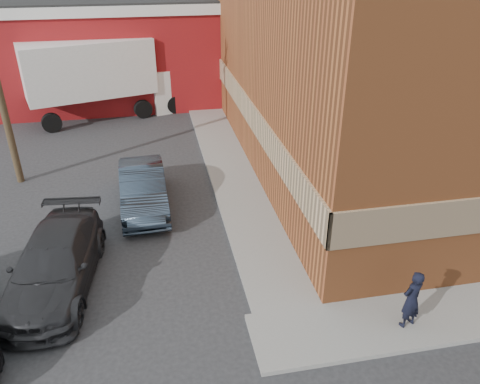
{
  "coord_description": "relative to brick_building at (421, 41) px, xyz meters",
  "views": [
    {
      "loc": [
        -2.27,
        -8.48,
        8.14
      ],
      "look_at": [
        0.02,
        3.24,
        1.77
      ],
      "focal_mm": 35.0,
      "sensor_mm": 36.0,
      "label": 1
    }
  ],
  "objects": [
    {
      "name": "brick_building",
      "position": [
        0.0,
        0.0,
        0.0
      ],
      "size": [
        14.25,
        18.25,
        9.36
      ],
      "color": "#9D5128",
      "rests_on": "ground"
    },
    {
      "name": "sedan",
      "position": [
        -11.31,
        -2.92,
        -3.97
      ],
      "size": [
        1.66,
        4.37,
        1.42
      ],
      "primitive_type": "imported",
      "rotation": [
        0.0,
        0.0,
        0.04
      ],
      "color": "#283442",
      "rests_on": "ground"
    },
    {
      "name": "sidewalk_west",
      "position": [
        -7.9,
        0.0,
        -4.62
      ],
      "size": [
        1.8,
        18.0,
        0.12
      ],
      "primitive_type": "cube",
      "color": "gray",
      "rests_on": "ground"
    },
    {
      "name": "man",
      "position": [
        -5.28,
        -10.06,
        -3.8
      ],
      "size": [
        0.65,
        0.52,
        1.53
      ],
      "primitive_type": "imported",
      "rotation": [
        0.0,
        0.0,
        3.46
      ],
      "color": "black",
      "rests_on": "sidewalk_south"
    },
    {
      "name": "suv_b",
      "position": [
        -13.64,
        -6.81,
        -3.97
      ],
      "size": [
        2.53,
        5.1,
        1.43
      ],
      "primitive_type": "imported",
      "rotation": [
        0.0,
        0.0,
        -0.11
      ],
      "color": "#28282B",
      "rests_on": "ground"
    },
    {
      "name": "box_truck",
      "position": [
        -12.95,
        7.22,
        -2.38
      ],
      "size": [
        8.42,
        4.58,
        3.99
      ],
      "rotation": [
        0.0,
        0.0,
        0.29
      ],
      "color": "white",
      "rests_on": "ground"
    },
    {
      "name": "warehouse",
      "position": [
        -14.5,
        11.0,
        -1.87
      ],
      "size": [
        16.3,
        8.3,
        5.6
      ],
      "color": "maroon",
      "rests_on": "ground"
    },
    {
      "name": "ground",
      "position": [
        -8.5,
        -9.0,
        -4.68
      ],
      "size": [
        90.0,
        90.0,
        0.0
      ],
      "primitive_type": "plane",
      "color": "#28282B",
      "rests_on": "ground"
    }
  ]
}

